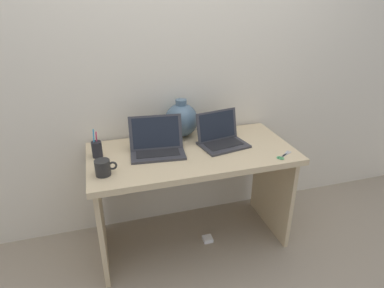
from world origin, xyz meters
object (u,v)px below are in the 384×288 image
at_px(coffee_mug, 103,168).
at_px(scissors, 282,157).
at_px(laptop_left, 157,143).
at_px(power_brick, 208,239).
at_px(pen_cup, 97,149).
at_px(green_vase, 181,120).
at_px(laptop_right, 220,136).

distance_m(coffee_mug, scissors, 1.11).
relative_size(laptop_left, power_brick, 5.25).
bearing_deg(pen_cup, green_vase, 16.82).
distance_m(laptop_right, power_brick, 0.80).
height_order(laptop_right, coffee_mug, laptop_right).
bearing_deg(coffee_mug, laptop_right, 14.71).
bearing_deg(scissors, green_vase, 135.47).
distance_m(pen_cup, power_brick, 1.07).
relative_size(laptop_left, scissors, 2.69).
relative_size(scissors, power_brick, 1.95).
xyz_separation_m(laptop_left, laptop_right, (0.44, 0.00, -0.00)).
bearing_deg(scissors, power_brick, 154.92).
bearing_deg(scissors, laptop_right, 135.47).
xyz_separation_m(green_vase, pen_cup, (-0.60, -0.18, -0.07)).
bearing_deg(laptop_right, laptop_left, -179.44).
xyz_separation_m(laptop_left, green_vase, (0.22, 0.22, 0.06)).
relative_size(green_vase, pen_cup, 1.47).
bearing_deg(green_vase, pen_cup, -163.18).
bearing_deg(green_vase, coffee_mug, -143.52).
xyz_separation_m(laptop_left, power_brick, (0.33, -0.10, -0.79)).
relative_size(green_vase, power_brick, 3.89).
xyz_separation_m(laptop_left, coffee_mug, (-0.35, -0.20, -0.02)).
bearing_deg(laptop_left, green_vase, 44.59).
bearing_deg(coffee_mug, green_vase, 36.48).
bearing_deg(laptop_left, scissors, -21.66).
bearing_deg(scissors, coffee_mug, 175.11).
relative_size(coffee_mug, pen_cup, 0.68).
bearing_deg(power_brick, green_vase, 108.27).
bearing_deg(green_vase, laptop_right, -44.54).
relative_size(laptop_right, green_vase, 1.28).
xyz_separation_m(laptop_right, coffee_mug, (-0.80, -0.21, -0.01)).
bearing_deg(laptop_left, laptop_right, 0.56).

